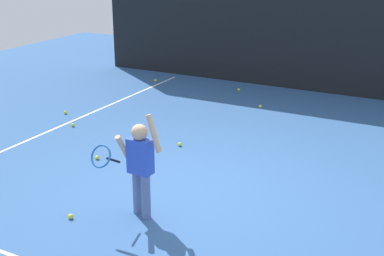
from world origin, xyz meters
The scene contains 13 objects.
ground_plane centered at (0.00, 0.00, 0.00)m, with size 20.00×20.00×0.00m, color #335B93.
court_line_sideline centered at (-3.48, 1.00, 0.00)m, with size 0.05×9.00×0.00m, color white.
back_fence_windscreen centered at (0.00, 5.84, 1.91)m, with size 11.08×0.08×3.83m, color black.
fence_post_1 centered at (0.00, 5.90, 1.99)m, with size 0.09×0.09×3.98m, color slate.
tennis_player centered at (-0.29, -0.96, 0.73)m, with size 0.74×0.57×1.35m.
tennis_ball_0 centered at (-3.89, 1.83, 0.03)m, with size 0.07×0.07×0.07m, color #CCE033.
tennis_ball_1 centered at (-0.61, 4.03, 0.03)m, with size 0.07×0.07×0.07m, color #CCE033.
tennis_ball_2 centered at (-1.89, 0.24, 0.03)m, with size 0.07×0.07×0.07m, color #CCE033.
tennis_ball_4 centered at (-1.52, 5.02, 0.03)m, with size 0.07×0.07×0.07m, color #CCE033.
tennis_ball_5 centered at (-1.01, -1.44, 0.03)m, with size 0.07×0.07×0.07m, color #CCE033.
tennis_ball_6 centered at (-3.26, 1.30, 0.03)m, with size 0.07×0.07×0.07m, color #CCE033.
tennis_ball_7 centered at (-3.66, 4.85, 0.03)m, with size 0.07×0.07×0.07m, color #CCE033.
tennis_ball_8 centered at (-1.02, 1.36, 0.03)m, with size 0.07×0.07×0.07m, color #CCE033.
Camera 1 is at (3.05, -5.88, 3.25)m, focal length 49.74 mm.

